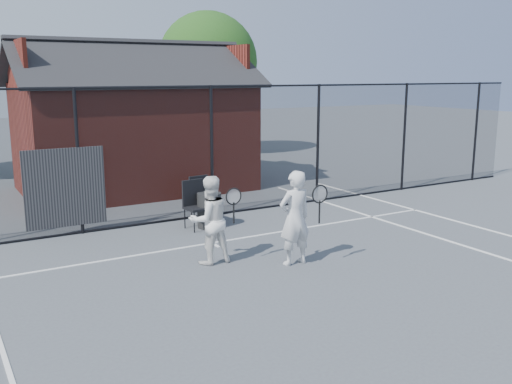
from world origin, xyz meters
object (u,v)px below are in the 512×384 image
clubhouse (134,133)px  waste_bin (209,210)px  chair_left (198,206)px  chair_right (203,200)px  player_front (295,218)px  player_back (210,220)px

clubhouse → waste_bin: bearing=-90.2°
chair_left → chair_right: (0.37, 0.50, -0.01)m
player_front → chair_right: size_ratio=1.66×
clubhouse → chair_right: bearing=-88.9°
clubhouse → player_back: bearing=-98.4°
chair_left → waste_bin: bearing=-5.4°
player_front → chair_left: size_ratio=1.62×
chair_left → player_front: bearing=-85.9°
player_back → waste_bin: player_back is taller
player_front → waste_bin: bearing=94.2°
player_back → clubhouse: bearing=81.6°
chair_left → player_back: bearing=-114.6°
waste_bin → clubhouse: bearing=89.8°
clubhouse → player_front: 7.88m
chair_right → clubhouse: bearing=83.8°
clubhouse → waste_bin: clubhouse is taller
clubhouse → chair_left: 5.03m
player_back → chair_right: player_back is taller
clubhouse → chair_right: clubhouse is taller
clubhouse → chair_left: bearing=-93.4°
clubhouse → player_back: clubhouse is taller
waste_bin → player_front: bearing=-85.8°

